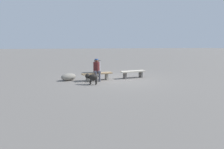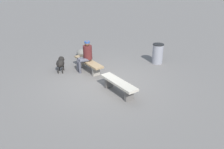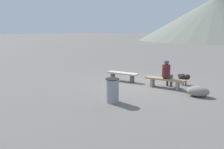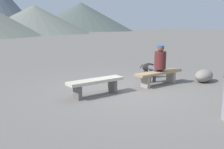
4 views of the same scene
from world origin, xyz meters
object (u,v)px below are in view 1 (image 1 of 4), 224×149
seated_person (97,68)px  trash_bin (97,66)px  boulder (68,77)px  dog (92,77)px  bench_right (97,75)px  bench_left (133,73)px

seated_person → trash_bin: size_ratio=1.41×
trash_bin → boulder: (2.19, 2.59, -0.23)m
dog → seated_person: bearing=-90.2°
seated_person → trash_bin: seated_person is taller
dog → bench_right: bearing=-90.1°
bench_left → seated_person: size_ratio=1.31×
bench_left → bench_right: (2.24, 0.12, -0.01)m
bench_left → dog: 2.94m
bench_right → seated_person: (0.04, 0.08, 0.39)m
boulder → trash_bin: bearing=-130.1°
seated_person → bench_right: bearing=-113.0°
dog → trash_bin: trash_bin is taller
bench_right → trash_bin: bearing=-108.6°
bench_left → trash_bin: trash_bin is taller
bench_right → trash_bin: 3.06m
dog → trash_bin: (-1.09, -4.00, 0.07)m
bench_left → bench_right: 2.24m
trash_bin → boulder: 3.40m
dog → bench_left: bearing=-132.2°
dog → boulder: 1.79m
trash_bin → bench_right: bearing=78.4°
dog → boulder: dog is taller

